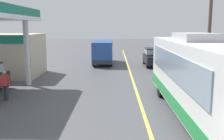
{
  "coord_description": "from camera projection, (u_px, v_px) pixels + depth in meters",
  "views": [
    {
      "loc": [
        -1.33,
        -4.04,
        3.97
      ],
      "look_at": [
        -1.5,
        10.0,
        1.6
      ],
      "focal_mm": 41.19,
      "sensor_mm": 36.0,
      "label": 1
    }
  ],
  "objects": [
    {
      "name": "utility_pole_roadside",
      "position": [
        209.0,
        29.0,
        18.58
      ],
      "size": [
        1.8,
        0.24,
        7.31
      ],
      "color": "brown",
      "rests_on": "ground"
    },
    {
      "name": "lane_divider_stripe",
      "position": [
        133.0,
        80.0,
        19.41
      ],
      "size": [
        0.16,
        50.0,
        0.01
      ],
      "primitive_type": "cube",
      "color": "#D8CC4C",
      "rests_on": "ground"
    },
    {
      "name": "minibus_opposing_lane",
      "position": [
        103.0,
        50.0,
        27.73
      ],
      "size": [
        2.04,
        6.13,
        2.44
      ],
      "color": "#264C9E",
      "rests_on": "ground"
    },
    {
      "name": "car_trailing_behind_bus",
      "position": [
        153.0,
        56.0,
        26.22
      ],
      "size": [
        1.7,
        4.2,
        1.82
      ],
      "color": "black",
      "rests_on": "ground"
    },
    {
      "name": "coach_bus_main",
      "position": [
        200.0,
        79.0,
        11.18
      ],
      "size": [
        2.6,
        11.04,
        3.69
      ],
      "color": "white",
      "rests_on": "ground"
    },
    {
      "name": "pedestrian_near_pump",
      "position": [
        5.0,
        84.0,
        13.88
      ],
      "size": [
        0.55,
        0.22,
        1.66
      ],
      "color": "#33333F",
      "rests_on": "ground"
    },
    {
      "name": "ground",
      "position": [
        129.0,
        69.0,
        24.35
      ],
      "size": [
        120.0,
        120.0,
        0.0
      ],
      "primitive_type": "plane",
      "color": "#4C4C51"
    }
  ]
}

